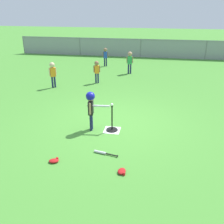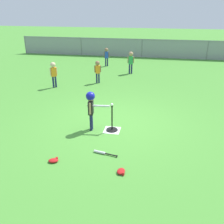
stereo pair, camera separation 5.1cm
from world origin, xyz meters
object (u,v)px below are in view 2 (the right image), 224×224
(batter_child, at_px, (91,103))
(glove_near_bats, at_px, (121,171))
(batting_tee, at_px, (112,126))
(fielder_near_right, at_px, (107,55))
(fielder_near_left, at_px, (54,71))
(glove_by_plate, at_px, (53,160))
(fielder_deep_right, at_px, (98,69))
(fielder_deep_center, at_px, (131,60))
(baseball_on_tee, at_px, (112,105))
(spare_bat_silver, at_px, (102,153))

(batter_child, xyz_separation_m, glove_near_bats, (1.08, -1.78, -0.75))
(batting_tee, relative_size, fielder_near_right, 0.73)
(fielder_near_left, distance_m, glove_by_plate, 5.51)
(fielder_near_left, relative_size, glove_near_bats, 4.34)
(fielder_deep_right, xyz_separation_m, glove_by_plate, (0.40, -6.01, -0.59))
(fielder_deep_right, height_order, fielder_deep_center, fielder_deep_center)
(baseball_on_tee, xyz_separation_m, batter_child, (-0.56, -0.06, 0.02))
(batter_child, relative_size, fielder_near_right, 1.11)
(batting_tee, xyz_separation_m, fielder_deep_center, (-0.18, 6.12, 0.58))
(batter_child, xyz_separation_m, fielder_deep_right, (-0.85, 4.35, -0.16))
(baseball_on_tee, height_order, fielder_deep_right, fielder_deep_right)
(batting_tee, height_order, baseball_on_tee, baseball_on_tee)
(batter_child, height_order, glove_near_bats, batter_child)
(batting_tee, relative_size, batter_child, 0.66)
(baseball_on_tee, relative_size, batter_child, 0.07)
(batting_tee, xyz_separation_m, spare_bat_silver, (-0.01, -1.21, -0.09))
(batting_tee, relative_size, fielder_near_left, 0.69)
(batting_tee, height_order, batter_child, batter_child)
(batting_tee, relative_size, fielder_deep_center, 0.67)
(fielder_deep_center, height_order, spare_bat_silver, fielder_deep_center)
(batting_tee, bearing_deg, fielder_deep_center, 91.69)
(baseball_on_tee, bearing_deg, fielder_deep_right, 108.16)
(fielder_near_right, distance_m, glove_near_bats, 9.60)
(batter_child, bearing_deg, glove_near_bats, -58.70)
(glove_by_plate, bearing_deg, fielder_near_left, 111.66)
(baseball_on_tee, bearing_deg, glove_by_plate, -120.41)
(fielder_near_left, distance_m, spare_bat_silver, 5.52)
(fielder_deep_right, height_order, spare_bat_silver, fielder_deep_right)
(batter_child, xyz_separation_m, fielder_near_left, (-2.47, 3.42, -0.11))
(baseball_on_tee, height_order, glove_near_bats, baseball_on_tee)
(batter_child, distance_m, fielder_near_right, 7.63)
(glove_by_plate, relative_size, glove_near_bats, 1.04)
(spare_bat_silver, bearing_deg, fielder_deep_right, 104.21)
(batting_tee, bearing_deg, fielder_near_right, 102.52)
(baseball_on_tee, xyz_separation_m, spare_bat_silver, (-0.01, -1.21, -0.73))
(fielder_near_left, xyz_separation_m, fielder_deep_right, (1.62, 0.92, -0.05))
(batter_child, xyz_separation_m, fielder_deep_center, (0.38, 6.18, -0.09))
(glove_by_plate, bearing_deg, baseball_on_tee, 59.59)
(fielder_near_right, relative_size, fielder_deep_center, 0.92)
(batting_tee, relative_size, baseball_on_tee, 9.81)
(fielder_deep_right, relative_size, spare_bat_silver, 1.67)
(batter_child, bearing_deg, spare_bat_silver, -64.68)
(fielder_near_right, height_order, spare_bat_silver, fielder_near_right)
(fielder_deep_right, height_order, glove_by_plate, fielder_deep_right)
(fielder_near_left, distance_m, fielder_deep_center, 3.96)
(batter_child, height_order, fielder_near_right, batter_child)
(batting_tee, relative_size, glove_near_bats, 2.98)
(fielder_deep_center, distance_m, glove_near_bats, 8.02)
(baseball_on_tee, xyz_separation_m, fielder_deep_right, (-1.41, 4.29, -0.14))
(glove_near_bats, bearing_deg, fielder_near_right, 103.20)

